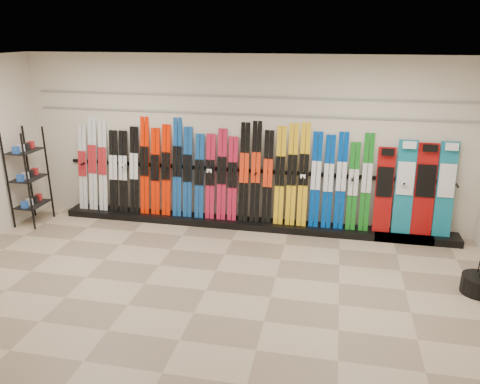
# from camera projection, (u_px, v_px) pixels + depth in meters

# --- Properties ---
(floor) EXTENTS (8.00, 8.00, 0.00)m
(floor) POSITION_uv_depth(u_px,v_px,m) (206.00, 290.00, 6.36)
(floor) COLOR gray
(floor) RESTS_ON ground
(back_wall) EXTENTS (8.00, 0.00, 8.00)m
(back_wall) POSITION_uv_depth(u_px,v_px,m) (242.00, 142.00, 8.19)
(back_wall) COLOR beige
(back_wall) RESTS_ON floor
(ceiling) EXTENTS (8.00, 8.00, 0.00)m
(ceiling) POSITION_uv_depth(u_px,v_px,m) (200.00, 62.00, 5.39)
(ceiling) COLOR silver
(ceiling) RESTS_ON back_wall
(ski_rack_base) EXTENTS (8.00, 0.40, 0.12)m
(ski_rack_base) POSITION_uv_depth(u_px,v_px,m) (252.00, 224.00, 8.41)
(ski_rack_base) COLOR black
(ski_rack_base) RESTS_ON floor
(skis) EXTENTS (5.37, 0.30, 1.83)m
(skis) POSITION_uv_depth(u_px,v_px,m) (216.00, 174.00, 8.33)
(skis) COLOR silver
(skis) RESTS_ON ski_rack_base
(snowboards) EXTENTS (1.25, 0.24, 1.56)m
(snowboards) POSITION_uv_depth(u_px,v_px,m) (415.00, 189.00, 7.70)
(snowboards) COLOR #990C0C
(snowboards) RESTS_ON ski_rack_base
(accessory_rack) EXTENTS (0.40, 0.60, 1.74)m
(accessory_rack) POSITION_uv_depth(u_px,v_px,m) (28.00, 177.00, 8.37)
(accessory_rack) COLOR black
(accessory_rack) RESTS_ON floor
(pole_bin) EXTENTS (0.44, 0.44, 0.25)m
(pole_bin) POSITION_uv_depth(u_px,v_px,m) (478.00, 285.00, 6.26)
(pole_bin) COLOR black
(pole_bin) RESTS_ON floor
(slatwall_rail_0) EXTENTS (7.60, 0.02, 0.03)m
(slatwall_rail_0) POSITION_uv_depth(u_px,v_px,m) (242.00, 114.00, 8.01)
(slatwall_rail_0) COLOR gray
(slatwall_rail_0) RESTS_ON back_wall
(slatwall_rail_1) EXTENTS (7.60, 0.02, 0.03)m
(slatwall_rail_1) POSITION_uv_depth(u_px,v_px,m) (242.00, 96.00, 7.92)
(slatwall_rail_1) COLOR gray
(slatwall_rail_1) RESTS_ON back_wall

